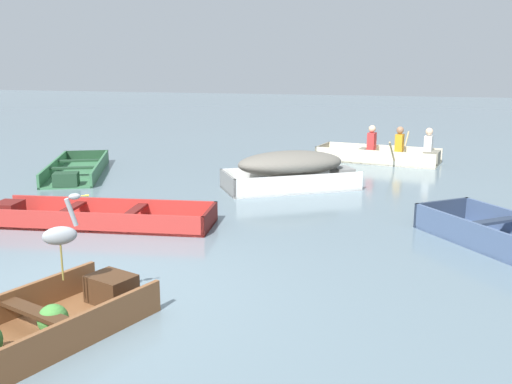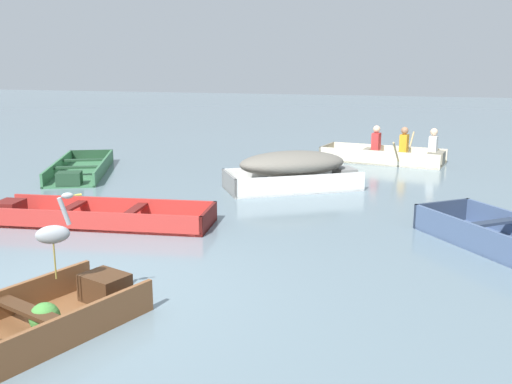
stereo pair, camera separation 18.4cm
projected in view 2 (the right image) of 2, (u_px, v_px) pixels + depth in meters
ground_plane at (74, 290)px, 6.31m from camera, size 80.00×80.00×0.00m
skiff_red_near_moored at (94, 217)px, 8.94m from camera, size 3.58×1.48×0.31m
skiff_green_far_moored at (80, 170)px, 12.84m from camera, size 2.33×3.38×0.30m
skiff_white_outer_moored at (294, 167)px, 11.30m from camera, size 2.81×2.36×0.76m
rowboat_cream_with_crew at (391, 154)px, 14.34m from camera, size 3.15×2.31×0.92m
heron_on_dinghy at (54, 232)px, 5.46m from camera, size 0.41×0.34×0.84m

